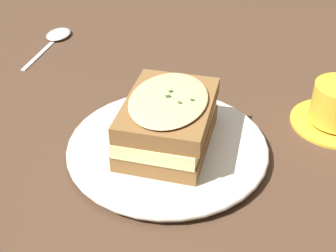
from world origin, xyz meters
name	(u,v)px	position (x,y,z in m)	size (l,w,h in m)	color
ground_plane	(177,152)	(0.00, 0.00, 0.00)	(2.40, 2.40, 0.00)	#473021
dinner_plate	(168,149)	(-0.01, 0.00, 0.01)	(0.27, 0.27, 0.02)	silver
sandwich	(168,123)	(-0.01, 0.00, 0.05)	(0.15, 0.18, 0.07)	brown
spoon	(56,36)	(-0.18, 0.38, 0.00)	(0.09, 0.17, 0.01)	silver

